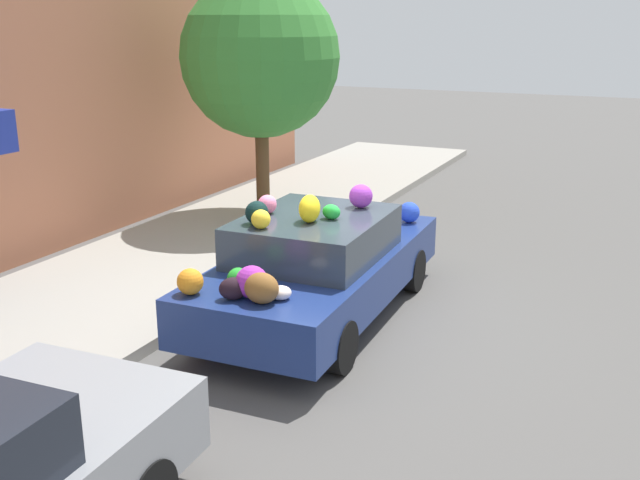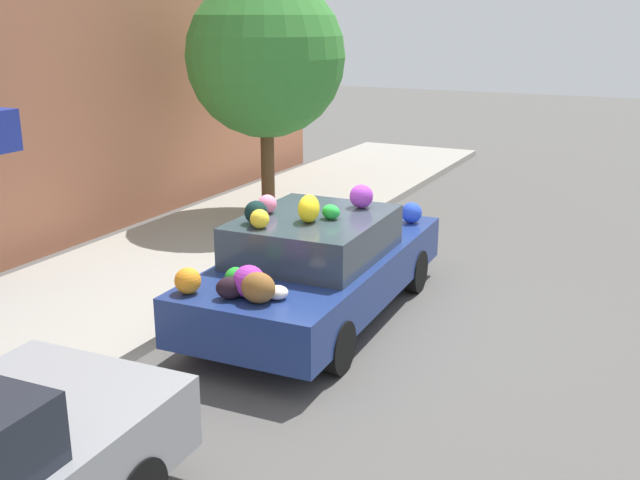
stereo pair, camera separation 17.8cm
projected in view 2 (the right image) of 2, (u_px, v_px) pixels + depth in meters
ground_plane at (310, 314)px, 9.44m from camera, size 60.00×60.00×0.00m
sidewalk_curb at (140, 277)px, 10.57m from camera, size 24.00×3.20×0.15m
street_tree at (266, 57)px, 12.81m from camera, size 2.76×2.76×4.17m
fire_hydrant at (274, 224)px, 11.68m from camera, size 0.20×0.20×0.70m
art_car at (318, 264)px, 9.13m from camera, size 4.38×1.92×1.65m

